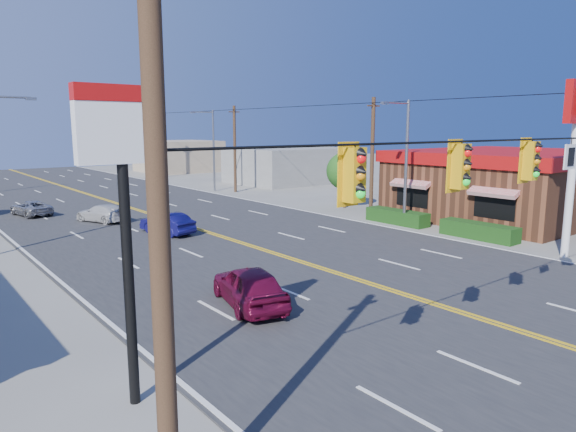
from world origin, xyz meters
TOP-DOWN VIEW (x-y plane):
  - ground at (0.00, 0.00)m, footprint 160.00×160.00m
  - road at (0.00, 20.00)m, footprint 20.00×120.00m
  - signal_span at (-0.12, 0.00)m, footprint 24.32×0.34m
  - kfc at (19.90, 12.00)m, footprint 16.30×12.40m
  - kfc_pylon at (11.00, 4.00)m, footprint 2.20×0.36m
  - pizza_hut_sign at (-11.00, 4.00)m, footprint 1.90×0.30m
  - streetlight_se at (10.79, 14.00)m, footprint 2.55×0.25m
  - streetlight_ne at (10.79, 38.00)m, footprint 2.55×0.25m
  - utility_pole_near at (12.20, 18.00)m, footprint 0.28×0.28m
  - utility_pole_mid at (12.20, 36.00)m, footprint 0.28×0.28m
  - utility_pole_far at (12.20, 54.00)m, footprint 0.28×0.28m
  - tree_kfc_rear at (13.50, 22.00)m, footprint 2.94×2.94m
  - bld_east_mid at (22.00, 40.00)m, footprint 12.00×10.00m
  - bld_east_far at (19.00, 62.00)m, footprint 10.00×10.00m
  - car_magenta at (-5.30, 7.67)m, footprint 2.76×4.59m
  - car_blue at (-2.11, 21.09)m, footprint 2.04×4.04m
  - car_white at (-3.79, 27.54)m, footprint 2.96×4.34m
  - car_silver at (-6.98, 33.21)m, footprint 2.46×4.13m

SIDE VIEW (x-z plane):
  - ground at x=0.00m, z-range 0.00..0.00m
  - road at x=0.00m, z-range 0.00..0.06m
  - car_silver at x=-6.98m, z-range 0.00..1.08m
  - car_white at x=-3.79m, z-range 0.00..1.17m
  - car_blue at x=-2.11m, z-range 0.00..1.27m
  - car_magenta at x=-5.30m, z-range 0.00..1.46m
  - bld_east_mid at x=22.00m, z-range 0.00..4.00m
  - bld_east_far at x=19.00m, z-range 0.00..4.40m
  - kfc at x=19.90m, z-range 0.03..4.73m
  - tree_kfc_rear at x=13.50m, z-range 0.73..5.14m
  - utility_pole_near at x=12.20m, z-range 0.00..8.40m
  - utility_pole_mid at x=12.20m, z-range 0.00..8.40m
  - utility_pole_far at x=12.20m, z-range 0.00..8.40m
  - streetlight_se at x=10.79m, z-range 0.51..8.51m
  - streetlight_ne at x=10.79m, z-range 0.51..8.51m
  - signal_span at x=-0.12m, z-range 0.39..9.39m
  - pizza_hut_sign at x=-11.00m, z-range 1.76..8.61m
  - kfc_pylon at x=11.00m, z-range 1.79..10.29m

